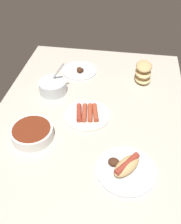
{
  "coord_description": "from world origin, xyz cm",
  "views": [
    {
      "loc": [
        -87.83,
        -13.76,
        79.62
      ],
      "look_at": [
        -3.17,
        -0.27,
        3.0
      ],
      "focal_mm": 40.76,
      "sensor_mm": 36.0,
      "label": 1
    }
  ],
  "objects": [
    {
      "name": "bowl_coleslaw",
      "position": [
        12.63,
        21.75,
        3.49
      ],
      "size": [
        13.88,
        13.88,
        16.04
      ],
      "color": "silver",
      "rests_on": "ground_plane"
    },
    {
      "name": "bowl_chili",
      "position": [
        -19.32,
        21.86,
        2.72
      ],
      "size": [
        17.64,
        17.64,
        4.96
      ],
      "color": "white",
      "rests_on": "ground_plane"
    },
    {
      "name": "bread_stack",
      "position": [
        29.86,
        -23.42,
        5.4
      ],
      "size": [
        12.57,
        10.08,
        10.8
      ],
      "color": "#E5C689",
      "rests_on": "ground_plane"
    },
    {
      "name": "plate_grilled_meat",
      "position": [
        33.28,
        11.88,
        0.76
      ],
      "size": [
        19.53,
        19.53,
        3.95
      ],
      "color": "white",
      "rests_on": "ground_plane"
    },
    {
      "name": "plate_hotdog_assembled",
      "position": [
        -30.33,
        -17.79,
        1.81
      ],
      "size": [
        22.48,
        22.48,
        5.61
      ],
      "color": "white",
      "rests_on": "ground_plane"
    },
    {
      "name": "ground_plane",
      "position": [
        0.0,
        0.0,
        -1.5
      ],
      "size": [
        120.0,
        90.0,
        3.0
      ],
      "primitive_type": "cube",
      "color": "beige"
    },
    {
      "name": "plate_sausages",
      "position": [
        -2.8,
        1.34,
        1.04
      ],
      "size": [
        21.2,
        21.2,
        3.26
      ],
      "color": "white",
      "rests_on": "ground_plane"
    }
  ]
}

